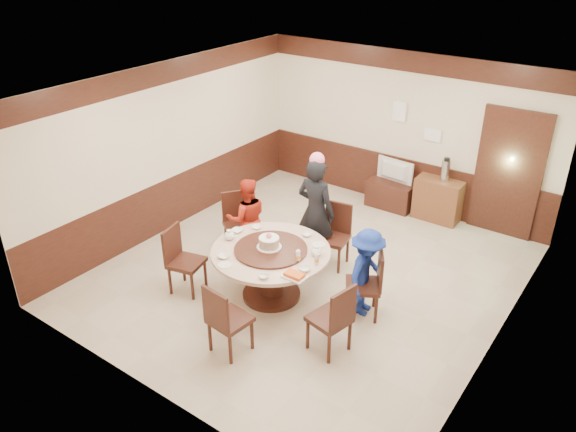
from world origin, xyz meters
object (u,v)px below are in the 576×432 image
Objects in this scene: banquet_table at (271,264)px; side_cabinet at (438,200)px; television at (393,171)px; birthday_cake at (269,242)px; person_standing at (316,212)px; thermos at (445,171)px; shrimp_platter at (294,276)px; person_red at (247,219)px; tv_stand at (391,194)px; person_blue at (366,273)px.

side_cabinet is at bearing 74.84° from banquet_table.
television is 0.90× the size of side_cabinet.
person_standing is at bearing 89.17° from birthday_cake.
thermos is at bearing 73.92° from banquet_table.
shrimp_platter is at bearing -29.10° from banquet_table.
television is 0.97m from thermos.
shrimp_platter reaches higher than banquet_table.
shrimp_platter is 3.93m from television.
shrimp_platter is 0.38× the size of side_cabinet.
thermos reaches higher than shrimp_platter.
tv_stand is (1.04, 2.87, -0.40)m from person_red.
birthday_cake reaches higher than shrimp_platter.
side_cabinet is (-0.26, 3.12, -0.24)m from person_blue.
banquet_table is 1.91× the size of tv_stand.
shrimp_platter is 3.96m from tv_stand.
television reaches higher than shrimp_platter.
thermos is at bearing 73.37° from birthday_cake.
side_cabinet is (0.97, 3.56, -0.16)m from banquet_table.
person_red is 3.06m from television.
thermos is (1.03, 3.56, 0.41)m from banquet_table.
person_standing is at bearing 53.96° from person_blue.
banquet_table reaches higher than side_cabinet.
person_red is at bearing 77.31° from person_blue.
thermos is (1.06, 3.55, 0.08)m from birthday_cake.
thermos is at bearing 0.00° from side_cabinet.
banquet_table is 4.27× the size of thermos.
television is at bearing 98.13° from shrimp_platter.
tv_stand is at bearing -92.53° from person_standing.
side_cabinet is (0.33, 3.92, -0.40)m from shrimp_platter.
thermos is at bearing -171.14° from person_red.
television is (0.08, 3.53, 0.17)m from banquet_table.
birthday_cake is at bearing -105.71° from side_cabinet.
shrimp_platter is at bearing 113.67° from person_standing.
person_blue is at bearing 150.89° from person_standing.
shrimp_platter is at bearing 136.66° from person_blue.
person_standing is 1.13m from birthday_cake.
person_blue is 3.66× the size of birthday_cake.
banquet_table is at bearing -91.35° from tv_stand.
person_standing reaches higher than television.
side_cabinet is at bearing -170.30° from person_red.
birthday_cake is 3.71m from thermos.
thermos is (-0.20, 3.12, 0.32)m from person_blue.
banquet_table is 0.33m from birthday_cake.
thermos is (0.94, 0.03, 0.23)m from television.
tv_stand is 1.18× the size of television.
side_cabinet is at bearing 180.00° from thermos.
person_blue is 3.14m from side_cabinet.
birthday_cake is 0.77m from shrimp_platter.
birthday_cake is at bearing -106.63° from thermos.
shrimp_platter is (0.64, -0.36, 0.24)m from banquet_table.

